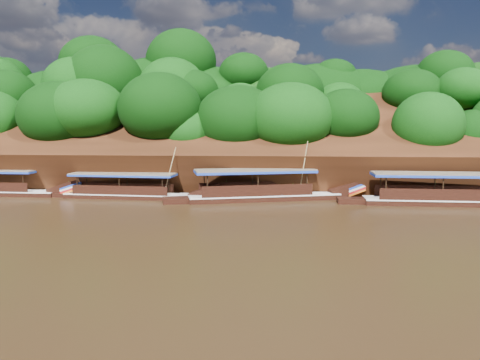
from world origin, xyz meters
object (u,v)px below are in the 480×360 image
object	(u,v)px
boat_2	(139,193)
boat_3	(6,189)
boat_0	(459,198)
boat_1	(273,193)

from	to	relation	value
boat_2	boat_3	size ratio (longest dim) A/B	1.07
boat_2	boat_3	distance (m)	12.67
boat_0	boat_1	distance (m)	14.95
boat_0	boat_3	size ratio (longest dim) A/B	1.21
boat_0	boat_2	world-z (taller)	boat_0
boat_0	boat_2	size ratio (longest dim) A/B	1.13
boat_1	boat_2	world-z (taller)	boat_1
boat_2	boat_0	bearing A→B (deg)	1.37
boat_1	boat_3	xyz separation A→B (m)	(-24.27, 0.74, -0.07)
boat_0	boat_3	bearing A→B (deg)	178.14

